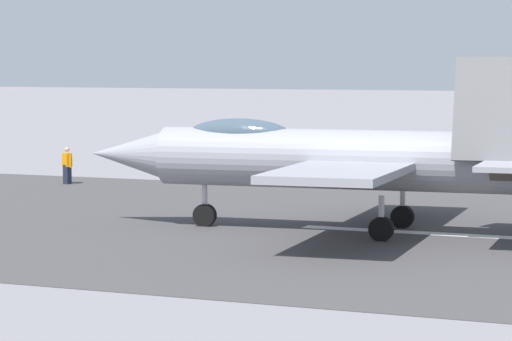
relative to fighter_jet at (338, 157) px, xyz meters
The scene contains 5 objects.
ground_plane 3.24m from the fighter_jet, 158.84° to the right, with size 400.00×400.00×0.00m, color gray.
runway_strip 3.24m from the fighter_jet, 159.01° to the right, with size 240.00×26.00×0.02m.
fighter_jet is the anchor object (origin of this frame).
crew_person 19.64m from the fighter_jet, 32.42° to the right, with size 0.62×0.46×1.67m.
marker_cone_mid 15.72m from the fighter_jet, 58.28° to the right, with size 0.44×0.44×0.55m, color orange.
Camera 1 is at (-11.47, 39.14, 5.46)m, focal length 89.20 mm.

